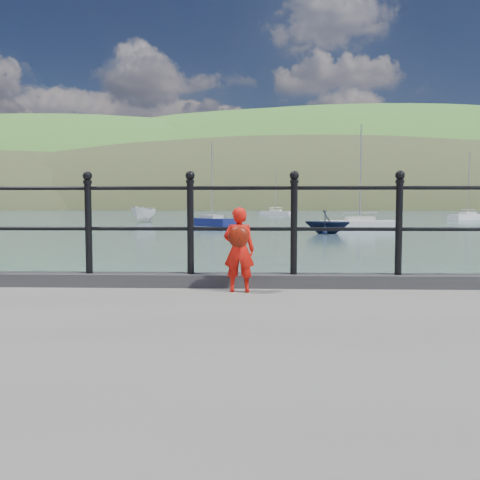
{
  "coord_description": "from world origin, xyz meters",
  "views": [
    {
      "loc": [
        0.19,
        -6.02,
        1.96
      ],
      "look_at": [
        -0.02,
        -0.2,
        1.55
      ],
      "focal_mm": 38.0,
      "sensor_mm": 36.0,
      "label": 1
    }
  ],
  "objects_px": {
    "railing": "(242,216)",
    "launch_white": "(144,214)",
    "sailboat_near": "(360,225)",
    "sailboat_port": "(212,222)",
    "child": "(239,249)",
    "sailboat_deep": "(276,213)",
    "sailboat_far": "(468,217)",
    "launch_navy": "(327,222)"
  },
  "relations": [
    {
      "from": "railing",
      "to": "launch_white",
      "type": "relative_size",
      "value": 3.94
    },
    {
      "from": "sailboat_near",
      "to": "sailboat_port",
      "type": "xyz_separation_m",
      "value": [
        -11.98,
        6.22,
        -0.0
      ]
    },
    {
      "from": "child",
      "to": "sailboat_deep",
      "type": "distance_m",
      "value": 88.09
    },
    {
      "from": "sailboat_near",
      "to": "sailboat_far",
      "type": "bearing_deg",
      "value": 50.08
    },
    {
      "from": "child",
      "to": "launch_navy",
      "type": "xyz_separation_m",
      "value": [
        4.8,
        28.43,
        -0.68
      ]
    },
    {
      "from": "sailboat_deep",
      "to": "launch_white",
      "type": "bearing_deg",
      "value": -87.6
    },
    {
      "from": "railing",
      "to": "sailboat_far",
      "type": "distance_m",
      "value": 64.02
    },
    {
      "from": "railing",
      "to": "launch_white",
      "type": "height_order",
      "value": "railing"
    },
    {
      "from": "child",
      "to": "launch_white",
      "type": "bearing_deg",
      "value": -71.0
    },
    {
      "from": "sailboat_far",
      "to": "sailboat_deep",
      "type": "height_order",
      "value": "sailboat_far"
    },
    {
      "from": "launch_navy",
      "to": "sailboat_far",
      "type": "xyz_separation_m",
      "value": [
        21.53,
        30.28,
        -0.45
      ]
    },
    {
      "from": "launch_white",
      "to": "sailboat_port",
      "type": "relative_size",
      "value": 0.6
    },
    {
      "from": "launch_white",
      "to": "sailboat_far",
      "type": "distance_m",
      "value": 39.7
    },
    {
      "from": "railing",
      "to": "sailboat_near",
      "type": "height_order",
      "value": "sailboat_near"
    },
    {
      "from": "railing",
      "to": "child",
      "type": "distance_m",
      "value": 0.5
    },
    {
      "from": "sailboat_deep",
      "to": "sailboat_near",
      "type": "xyz_separation_m",
      "value": [
        4.62,
        -54.15,
        -0.0
      ]
    },
    {
      "from": "launch_white",
      "to": "sailboat_deep",
      "type": "distance_m",
      "value": 42.85
    },
    {
      "from": "sailboat_deep",
      "to": "launch_navy",
      "type": "bearing_deg",
      "value": -65.33
    },
    {
      "from": "child",
      "to": "sailboat_near",
      "type": "bearing_deg",
      "value": -98.27
    },
    {
      "from": "launch_white",
      "to": "sailboat_port",
      "type": "height_order",
      "value": "sailboat_port"
    },
    {
      "from": "child",
      "to": "sailboat_deep",
      "type": "xyz_separation_m",
      "value": [
        3.42,
        88.01,
        -1.13
      ]
    },
    {
      "from": "launch_white",
      "to": "launch_navy",
      "type": "bearing_deg",
      "value": -38.19
    },
    {
      "from": "sailboat_port",
      "to": "launch_white",
      "type": "bearing_deg",
      "value": -177.07
    },
    {
      "from": "child",
      "to": "sailboat_near",
      "type": "distance_m",
      "value": 34.83
    },
    {
      "from": "launch_navy",
      "to": "sailboat_far",
      "type": "distance_m",
      "value": 37.15
    },
    {
      "from": "child",
      "to": "launch_white",
      "type": "relative_size",
      "value": 0.2
    },
    {
      "from": "sailboat_deep",
      "to": "sailboat_near",
      "type": "height_order",
      "value": "sailboat_deep"
    },
    {
      "from": "launch_navy",
      "to": "sailboat_near",
      "type": "height_order",
      "value": "sailboat_near"
    },
    {
      "from": "launch_navy",
      "to": "sailboat_deep",
      "type": "relative_size",
      "value": 0.35
    },
    {
      "from": "sailboat_far",
      "to": "sailboat_port",
      "type": "xyz_separation_m",
      "value": [
        -30.26,
        -18.63,
        -0.0
      ]
    },
    {
      "from": "sailboat_near",
      "to": "sailboat_port",
      "type": "relative_size",
      "value": 1.06
    },
    {
      "from": "launch_white",
      "to": "launch_navy",
      "type": "relative_size",
      "value": 1.52
    },
    {
      "from": "sailboat_deep",
      "to": "sailboat_near",
      "type": "bearing_deg",
      "value": -61.78
    },
    {
      "from": "launch_navy",
      "to": "sailboat_port",
      "type": "distance_m",
      "value": 14.57
    },
    {
      "from": "child",
      "to": "sailboat_far",
      "type": "relative_size",
      "value": 0.11
    },
    {
      "from": "launch_navy",
      "to": "sailboat_deep",
      "type": "distance_m",
      "value": 59.6
    },
    {
      "from": "child",
      "to": "sailboat_port",
      "type": "bearing_deg",
      "value": -79.31
    },
    {
      "from": "child",
      "to": "sailboat_deep",
      "type": "bearing_deg",
      "value": -87.14
    },
    {
      "from": "child",
      "to": "launch_white",
      "type": "xyz_separation_m",
      "value": [
        -11.9,
        48.0,
        -0.59
      ]
    },
    {
      "from": "launch_navy",
      "to": "railing",
      "type": "bearing_deg",
      "value": -166.18
    },
    {
      "from": "child",
      "to": "sailboat_deep",
      "type": "relative_size",
      "value": 0.11
    },
    {
      "from": "launch_navy",
      "to": "sailboat_near",
      "type": "distance_m",
      "value": 6.34
    }
  ]
}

